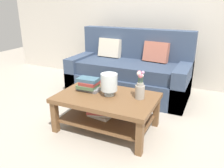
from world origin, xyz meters
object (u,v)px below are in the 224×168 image
at_px(coffee_table, 106,105).
at_px(book_stack_main, 89,84).
at_px(flower_pitcher, 140,88).
at_px(couch, 130,72).
at_px(glass_hurricane_vase, 109,83).

xyz_separation_m(coffee_table, book_stack_main, (-0.28, 0.08, 0.20)).
xyz_separation_m(coffee_table, flower_pitcher, (0.38, 0.10, 0.25)).
xyz_separation_m(couch, book_stack_main, (-0.11, -1.16, 0.15)).
height_order(couch, glass_hurricane_vase, couch).
relative_size(coffee_table, glass_hurricane_vase, 4.37).
distance_m(glass_hurricane_vase, flower_pitcher, 0.36).
bearing_deg(couch, coffee_table, -82.20).
bearing_deg(coffee_table, flower_pitcher, 14.40).
relative_size(couch, coffee_table, 1.67).
distance_m(book_stack_main, glass_hurricane_vase, 0.32).
bearing_deg(flower_pitcher, coffee_table, -165.60).
distance_m(couch, book_stack_main, 1.17).
bearing_deg(book_stack_main, coffee_table, -15.17).
bearing_deg(flower_pitcher, book_stack_main, -178.13).
height_order(couch, coffee_table, couch).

